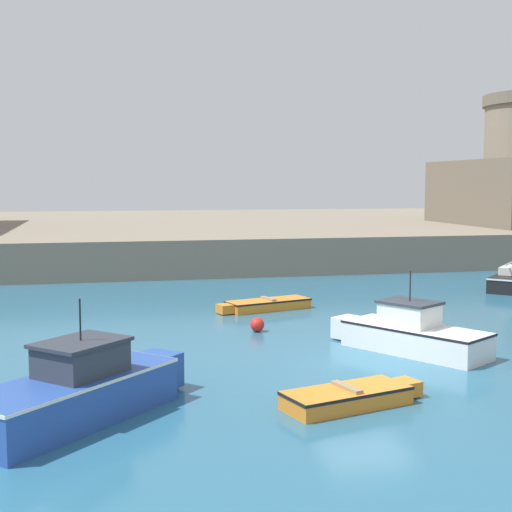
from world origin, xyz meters
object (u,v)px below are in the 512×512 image
at_px(motorboat_blue_9, 80,390).
at_px(mooring_buoy, 257,325).
at_px(dinghy_orange_1, 266,304).
at_px(motorboat_white_5, 410,333).
at_px(dinghy_orange_8, 351,396).

bearing_deg(motorboat_blue_9, mooring_buoy, 54.65).
distance_m(dinghy_orange_1, motorboat_white_5, 8.20).
bearing_deg(dinghy_orange_1, motorboat_white_5, -71.41).
bearing_deg(dinghy_orange_1, dinghy_orange_8, -94.30).
height_order(motorboat_blue_9, mooring_buoy, motorboat_blue_9).
bearing_deg(dinghy_orange_1, motorboat_blue_9, -119.96).
relative_size(dinghy_orange_1, motorboat_blue_9, 0.80).
bearing_deg(motorboat_blue_9, motorboat_white_5, 23.79).
height_order(dinghy_orange_1, motorboat_white_5, motorboat_white_5).
distance_m(dinghy_orange_1, mooring_buoy, 4.18).
bearing_deg(mooring_buoy, dinghy_orange_1, 72.70).
height_order(dinghy_orange_8, mooring_buoy, dinghy_orange_8).
relative_size(dinghy_orange_1, dinghy_orange_8, 1.11).
bearing_deg(motorboat_white_5, dinghy_orange_1, 108.59).
xyz_separation_m(dinghy_orange_1, motorboat_blue_9, (-6.89, -11.95, 0.42)).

